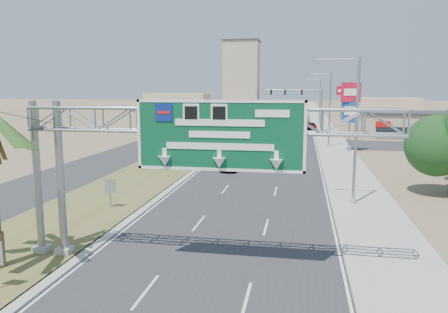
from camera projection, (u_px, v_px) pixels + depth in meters
road at (288, 118)px, 117.04m from camera, size 12.00×300.00×0.02m
sidewalk_right at (320, 119)px, 115.55m from camera, size 4.00×300.00×0.10m
median_grass at (251, 118)px, 118.78m from camera, size 7.00×300.00×0.12m
opposing_road at (225, 118)px, 120.01m from camera, size 8.00×300.00×0.02m
sign_gantry at (186, 133)px, 18.97m from camera, size 16.75×1.24×7.50m
palm_row_b at (161, 121)px, 42.09m from camera, size 3.99×3.99×5.95m
palm_row_c at (200, 106)px, 57.53m from camera, size 3.99×3.99×6.75m
palm_row_d at (224, 109)px, 75.23m from camera, size 3.99×3.99×5.45m
palm_row_e at (239, 102)px, 93.60m from camera, size 3.99×3.99×6.15m
palm_row_f at (253, 101)px, 117.97m from camera, size 3.99×3.99×5.75m
streetlight_near at (353, 137)px, 29.46m from camera, size 3.27×0.44×10.00m
streetlight_mid at (328, 113)px, 58.64m from camera, size 3.27×0.44×10.00m
streetlight_far at (319, 104)px, 93.65m from camera, size 3.27×0.44×10.00m
signal_mast at (310, 106)px, 78.41m from camera, size 10.28×0.71×8.00m
store_building at (416, 126)px, 70.10m from camera, size 18.00×10.00×4.00m
median_signback_b at (110, 188)px, 28.83m from camera, size 0.75×0.08×2.08m
tower_distant at (242, 72)px, 256.08m from camera, size 20.00×16.00×35.00m
building_distant_left at (178, 101)px, 173.06m from camera, size 24.00×14.00×6.00m
building_distant_right at (385, 106)px, 140.59m from camera, size 20.00×12.00×5.00m
car_left_lane at (232, 163)px, 42.74m from camera, size 2.17×4.25×1.38m
car_mid_lane at (282, 147)px, 53.89m from camera, size 2.12×5.05×1.62m
car_right_lane at (310, 126)px, 86.01m from camera, size 2.55×5.00×1.35m
car_far at (276, 128)px, 80.56m from camera, size 2.76×5.75×1.62m
pole_sign_red_near at (351, 96)px, 54.23m from camera, size 2.41×0.43×8.91m
pole_sign_blue at (350, 113)px, 54.62m from camera, size 2.02×0.66×6.90m
pole_sign_red_far at (342, 94)px, 90.23m from camera, size 2.21×0.81×8.62m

